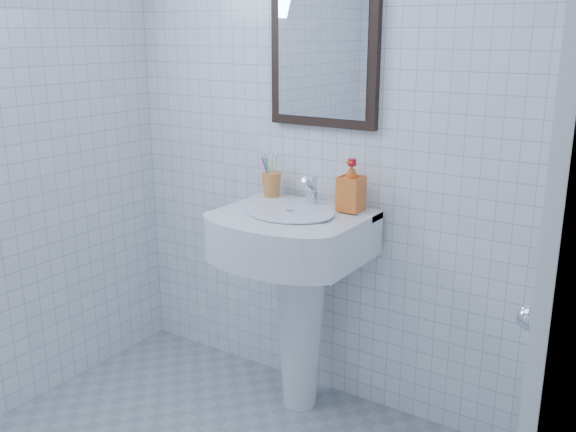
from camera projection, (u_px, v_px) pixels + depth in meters
The scene contains 9 objects.
wall_back at pixel (337, 125), 2.70m from camera, with size 2.20×0.02×2.50m, color white.
wall_right at pixel (545, 248), 1.15m from camera, with size 0.02×2.40×2.50m, color white.
washbasin at pixel (297, 277), 2.73m from camera, with size 0.60×0.44×0.93m.
faucet at pixel (312, 193), 2.72m from camera, with size 0.05×0.11×0.13m.
toothbrush_cup at pixel (272, 184), 2.85m from camera, with size 0.09×0.09×0.11m, color orange, non-canonical shape.
soap_dispenser at pixel (351, 185), 2.61m from camera, with size 0.10×0.10×0.21m, color #DF4415.
wall_mirror at pixel (324, 51), 2.63m from camera, with size 0.50×0.04×0.62m.
bathroom_door at pixel (575, 281), 1.67m from camera, with size 0.04×0.80×2.00m, color silver.
hand_towel at pixel (564, 305), 1.84m from camera, with size 0.03×0.16×0.38m, color white.
Camera 1 is at (1.32, -1.16, 1.62)m, focal length 40.00 mm.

